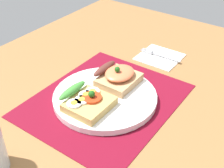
{
  "coord_description": "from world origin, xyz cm",
  "views": [
    {
      "loc": [
        -48.01,
        -36.15,
        46.89
      ],
      "look_at": [
        3.0,
        0.0,
        3.35
      ],
      "focal_mm": 49.02,
      "sensor_mm": 36.0,
      "label": 1
    }
  ],
  "objects_px": {
    "sandwich_salmon": "(118,77)",
    "napkin": "(160,57)",
    "plate": "(105,97)",
    "sandwich_egg_tomato": "(87,101)",
    "fork": "(159,55)"
  },
  "relations": [
    {
      "from": "plate",
      "to": "napkin",
      "type": "height_order",
      "value": "plate"
    },
    {
      "from": "sandwich_egg_tomato",
      "to": "sandwich_salmon",
      "type": "xyz_separation_m",
      "value": [
        0.12,
        -0.01,
        0.0
      ]
    },
    {
      "from": "fork",
      "to": "sandwich_salmon",
      "type": "bearing_deg",
      "value": 177.82
    },
    {
      "from": "napkin",
      "to": "plate",
      "type": "bearing_deg",
      "value": 178.07
    },
    {
      "from": "plate",
      "to": "sandwich_egg_tomato",
      "type": "height_order",
      "value": "sandwich_egg_tomato"
    },
    {
      "from": "sandwich_salmon",
      "to": "napkin",
      "type": "distance_m",
      "value": 0.21
    },
    {
      "from": "plate",
      "to": "sandwich_salmon",
      "type": "bearing_deg",
      "value": 2.14
    },
    {
      "from": "sandwich_egg_tomato",
      "to": "plate",
      "type": "bearing_deg",
      "value": -8.1
    },
    {
      "from": "plate",
      "to": "napkin",
      "type": "xyz_separation_m",
      "value": [
        0.27,
        -0.01,
        -0.01
      ]
    },
    {
      "from": "napkin",
      "to": "fork",
      "type": "xyz_separation_m",
      "value": [
        0.0,
        0.0,
        0.0
      ]
    },
    {
      "from": "plate",
      "to": "sandwich_salmon",
      "type": "relative_size",
      "value": 2.48
    },
    {
      "from": "sandwich_salmon",
      "to": "napkin",
      "type": "height_order",
      "value": "sandwich_salmon"
    },
    {
      "from": "plate",
      "to": "sandwich_egg_tomato",
      "type": "distance_m",
      "value": 0.06
    },
    {
      "from": "plate",
      "to": "sandwich_salmon",
      "type": "xyz_separation_m",
      "value": [
        0.06,
        0.0,
        0.03
      ]
    },
    {
      "from": "plate",
      "to": "fork",
      "type": "height_order",
      "value": "plate"
    }
  ]
}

